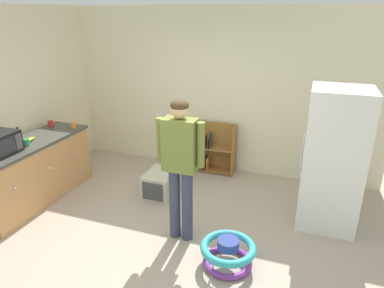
% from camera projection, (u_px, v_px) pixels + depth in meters
% --- Properties ---
extents(ground_plane, '(12.00, 12.00, 0.00)m').
position_uv_depth(ground_plane, '(166.00, 243.00, 4.12)').
color(ground_plane, '#B19F8D').
rests_on(ground_plane, ground).
extents(back_wall, '(5.20, 0.06, 2.70)m').
position_uv_depth(back_wall, '(221.00, 92.00, 5.69)').
color(back_wall, beige).
rests_on(back_wall, ground).
extents(left_side_wall, '(0.06, 2.99, 2.70)m').
position_uv_depth(left_side_wall, '(25.00, 100.00, 5.18)').
color(left_side_wall, '#F0E3BF').
rests_on(left_side_wall, ground).
extents(kitchen_counter, '(0.65, 1.88, 0.90)m').
position_uv_depth(kitchen_counter, '(33.00, 172.00, 4.92)').
color(kitchen_counter, tan).
rests_on(kitchen_counter, ground).
extents(refrigerator, '(0.73, 0.68, 1.78)m').
position_uv_depth(refrigerator, '(333.00, 160.00, 4.23)').
color(refrigerator, white).
rests_on(refrigerator, ground).
extents(bookshelf, '(0.80, 0.28, 0.85)m').
position_uv_depth(bookshelf, '(209.00, 150.00, 5.91)').
color(bookshelf, '#9B6635').
rests_on(bookshelf, ground).
extents(standing_person, '(0.57, 0.22, 1.72)m').
position_uv_depth(standing_person, '(180.00, 160.00, 3.87)').
color(standing_person, '#383E58').
rests_on(standing_person, ground).
extents(baby_walker, '(0.60, 0.60, 0.32)m').
position_uv_depth(baby_walker, '(228.00, 253.00, 3.72)').
color(baby_walker, purple).
rests_on(baby_walker, ground).
extents(pet_carrier, '(0.42, 0.55, 0.36)m').
position_uv_depth(pet_carrier, '(160.00, 184.00, 5.16)').
color(pet_carrier, beige).
rests_on(pet_carrier, ground).
extents(banana_bunch, '(0.12, 0.16, 0.04)m').
position_uv_depth(banana_bunch, '(31.00, 139.00, 4.81)').
color(banana_bunch, yellow).
rests_on(banana_bunch, kitchen_counter).
extents(ketchup_bottle, '(0.07, 0.07, 0.25)m').
position_uv_depth(ketchup_bottle, '(19.00, 137.00, 4.66)').
color(ketchup_bottle, red).
rests_on(ketchup_bottle, kitchen_counter).
extents(green_cup, '(0.08, 0.08, 0.09)m').
position_uv_depth(green_cup, '(26.00, 142.00, 4.63)').
color(green_cup, green).
rests_on(green_cup, kitchen_counter).
extents(orange_cup, '(0.08, 0.08, 0.09)m').
position_uv_depth(orange_cup, '(73.00, 125.00, 5.34)').
color(orange_cup, orange).
rests_on(orange_cup, kitchen_counter).
extents(red_cup, '(0.08, 0.08, 0.09)m').
position_uv_depth(red_cup, '(51.00, 123.00, 5.42)').
color(red_cup, red).
rests_on(red_cup, kitchen_counter).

